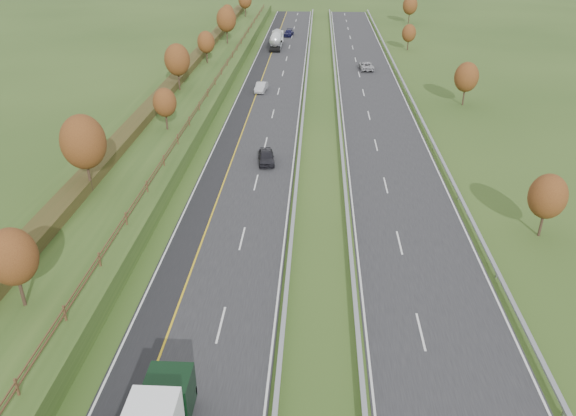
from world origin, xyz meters
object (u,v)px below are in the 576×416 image
object	(u,v)px
car_dark_near	(266,157)
car_oncoming	(366,66)
car_small_far	(289,33)
car_silver_mid	(261,87)
road_tanker	(276,39)

from	to	relation	value
car_dark_near	car_oncoming	world-z (taller)	car_dark_near
car_small_far	car_oncoming	size ratio (longest dim) A/B	0.91
car_silver_mid	car_oncoming	distance (m)	24.29
road_tanker	car_oncoming	distance (m)	26.82
car_small_far	car_silver_mid	bearing A→B (deg)	-85.18
road_tanker	car_dark_near	bearing A→B (deg)	-86.97
car_silver_mid	car_small_far	distance (m)	49.05
road_tanker	car_dark_near	size ratio (longest dim) A/B	2.49
road_tanker	car_silver_mid	xyz separation A→B (m)	(-0.01, -35.44, -1.08)
car_small_far	car_dark_near	bearing A→B (deg)	-81.77
road_tanker	car_small_far	size ratio (longest dim) A/B	2.31
car_small_far	car_oncoming	xyz separation A→B (m)	(16.38, -33.11, 0.03)
car_small_far	car_oncoming	world-z (taller)	car_oncoming
car_dark_near	car_silver_mid	bearing A→B (deg)	89.01
car_dark_near	car_small_far	bearing A→B (deg)	83.52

